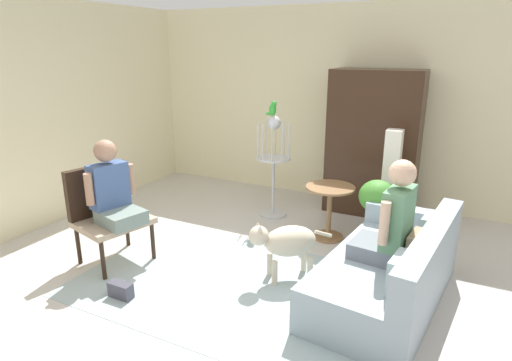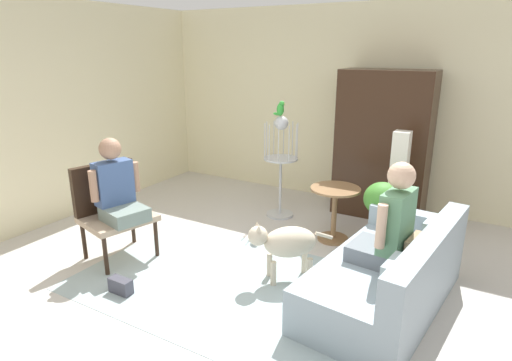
% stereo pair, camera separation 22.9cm
% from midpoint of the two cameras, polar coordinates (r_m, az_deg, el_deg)
% --- Properties ---
extents(ground_plane, '(7.30, 7.30, 0.00)m').
position_cam_midpoint_polar(ground_plane, '(4.10, 0.60, -14.64)').
color(ground_plane, beige).
extents(back_wall, '(6.69, 0.12, 2.75)m').
position_cam_midpoint_polar(back_wall, '(6.32, 14.33, 9.54)').
color(back_wall, beige).
rests_on(back_wall, ground).
extents(left_wall, '(0.12, 6.47, 2.75)m').
position_cam_midpoint_polar(left_wall, '(5.91, -25.22, 7.94)').
color(left_wall, beige).
rests_on(left_wall, ground).
extents(area_rug, '(2.93, 1.89, 0.01)m').
position_cam_midpoint_polar(area_rug, '(4.21, -1.55, -13.65)').
color(area_rug, '#9EB2B7').
rests_on(area_rug, ground).
extents(couch, '(1.11, 1.89, 0.76)m').
position_cam_midpoint_polar(couch, '(4.01, 19.10, -11.92)').
color(couch, '#8EA0AD').
rests_on(couch, ground).
extents(armchair, '(0.75, 0.81, 1.00)m').
position_cam_midpoint_polar(armchair, '(4.78, -17.46, -2.97)').
color(armchair, black).
rests_on(armchair, ground).
extents(person_on_couch, '(0.50, 0.56, 0.90)m').
position_cam_midpoint_polar(person_on_couch, '(3.78, 19.11, -5.50)').
color(person_on_couch, slate).
extents(person_on_armchair, '(0.56, 0.53, 0.83)m').
position_cam_midpoint_polar(person_on_armchair, '(4.56, -16.69, -0.90)').
color(person_on_armchair, slate).
extents(round_end_table, '(0.57, 0.57, 0.64)m').
position_cam_midpoint_polar(round_end_table, '(5.05, 11.70, -3.47)').
color(round_end_table, olive).
rests_on(round_end_table, ground).
extents(dog, '(0.67, 0.59, 0.61)m').
position_cam_midpoint_polar(dog, '(4.14, 5.62, -8.23)').
color(dog, beige).
rests_on(dog, ground).
extents(bird_cage_stand, '(0.44, 0.44, 1.35)m').
position_cam_midpoint_polar(bird_cage_stand, '(5.59, 4.49, 2.49)').
color(bird_cage_stand, silver).
rests_on(bird_cage_stand, ground).
extents(parrot, '(0.17, 0.10, 0.19)m').
position_cam_midpoint_polar(parrot, '(5.46, 4.49, 9.49)').
color(parrot, green).
rests_on(parrot, bird_cage_stand).
extents(potted_plant, '(0.40, 0.40, 0.80)m').
position_cam_midpoint_polar(potted_plant, '(4.88, 17.66, -4.01)').
color(potted_plant, beige).
rests_on(potted_plant, ground).
extents(column_lamp, '(0.20, 0.20, 1.28)m').
position_cam_midpoint_polar(column_lamp, '(5.25, 19.49, -0.77)').
color(column_lamp, '#4C4742').
rests_on(column_lamp, ground).
extents(armoire_cabinet, '(1.16, 0.56, 1.91)m').
position_cam_midpoint_polar(armoire_cabinet, '(5.87, 17.65, 4.54)').
color(armoire_cabinet, '#382316').
rests_on(armoire_cabinet, ground).
extents(handbag, '(0.23, 0.10, 0.15)m').
position_cam_midpoint_polar(handbag, '(4.21, -16.05, -13.36)').
color(handbag, '#3F3F4C').
rests_on(handbag, ground).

